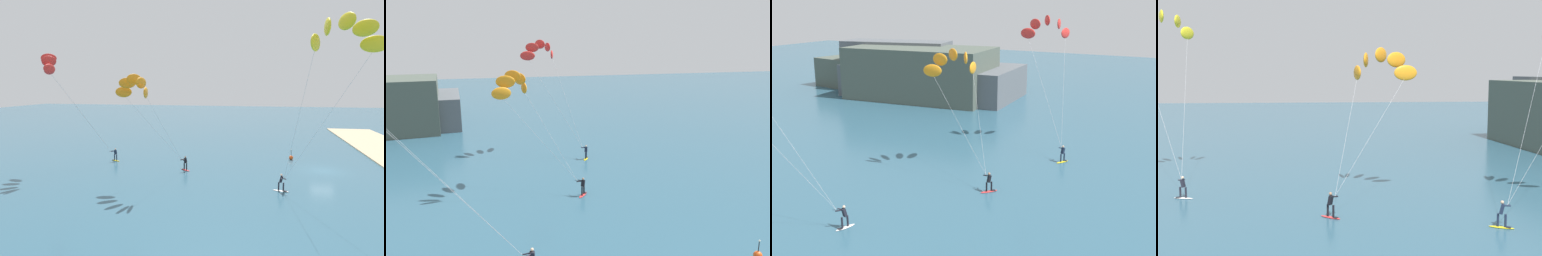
# 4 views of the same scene
# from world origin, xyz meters

# --- Properties ---
(kitesurfer_nearshore) EXTENTS (8.24, 7.18, 11.06)m
(kitesurfer_nearshore) POSITION_xyz_m (-8.38, 19.60, 9.46)
(kitesurfer_nearshore) COLOR red
(kitesurfer_nearshore) RESTS_ON ground
(kitesurfer_mid_water) EXTENTS (10.28, 6.85, 14.53)m
(kitesurfer_mid_water) POSITION_xyz_m (-16.84, 2.12, 12.78)
(kitesurfer_mid_water) COLOR white
(kitesurfer_mid_water) RESTS_ON ground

